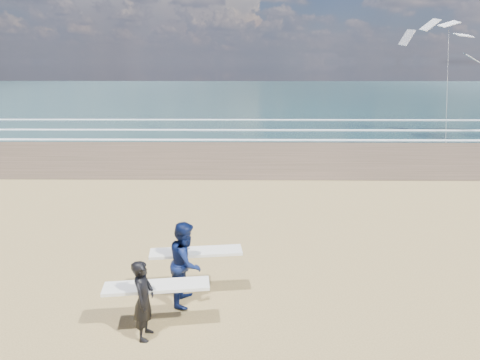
{
  "coord_description": "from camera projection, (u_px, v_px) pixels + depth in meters",
  "views": [
    {
      "loc": [
        2.23,
        -7.85,
        5.51
      ],
      "look_at": [
        2.05,
        6.0,
        1.68
      ],
      "focal_mm": 32.0,
      "sensor_mm": 36.0,
      "label": 1
    }
  ],
  "objects": [
    {
      "name": "surfer_far",
      "position": [
        187.0,
        262.0,
        9.97
      ],
      "size": [
        2.25,
        1.26,
        2.0
      ],
      "color": "#0B1742",
      "rests_on": "ground"
    },
    {
      "name": "surfer_near",
      "position": [
        146.0,
        298.0,
        8.7
      ],
      "size": [
        2.25,
        1.08,
        1.72
      ],
      "color": "black",
      "rests_on": "ground"
    },
    {
      "name": "ocean",
      "position": [
        342.0,
        93.0,
        78.21
      ],
      "size": [
        220.0,
        100.0,
        0.02
      ],
      "primitive_type": "cube",
      "color": "#183536",
      "rests_on": "ground"
    },
    {
      "name": "kite_1",
      "position": [
        448.0,
        63.0,
        31.27
      ],
      "size": [
        6.31,
        4.79,
        9.47
      ],
      "color": "slate",
      "rests_on": "ground"
    },
    {
      "name": "foam_breakers",
      "position": [
        457.0,
        129.0,
        35.89
      ],
      "size": [
        220.0,
        11.7,
        0.05
      ],
      "color": "white",
      "rests_on": "ground"
    }
  ]
}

